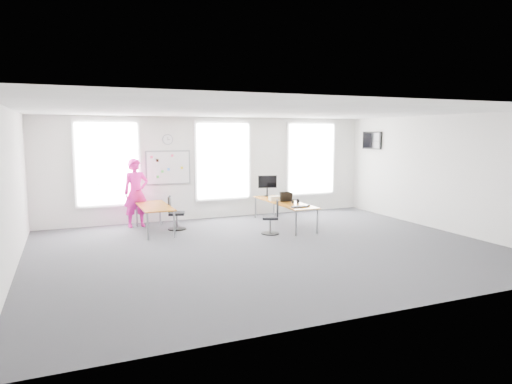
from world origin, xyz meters
name	(u,v)px	position (x,y,z in m)	size (l,w,h in m)	color
floor	(268,248)	(0.00, 0.00, 0.00)	(10.00, 10.00, 0.00)	#28282C
ceiling	(268,111)	(0.00, 0.00, 3.00)	(10.00, 10.00, 0.00)	white
wall_back	(213,168)	(0.00, 4.00, 1.50)	(10.00, 10.00, 0.00)	white
wall_front	(388,209)	(0.00, -4.00, 1.50)	(10.00, 10.00, 0.00)	white
wall_left	(9,192)	(-5.00, 0.00, 1.50)	(10.00, 10.00, 0.00)	white
wall_right	(444,173)	(5.00, 0.00, 1.50)	(10.00, 10.00, 0.00)	white
window_left	(108,164)	(-3.00, 3.97, 1.70)	(1.60, 0.06, 2.20)	white
window_mid	(223,161)	(0.30, 3.97, 1.70)	(1.60, 0.06, 2.20)	white
window_right	(311,159)	(3.30, 3.97, 1.70)	(1.60, 0.06, 2.20)	white
desk_right	(284,203)	(1.44, 2.14, 0.62)	(0.73, 2.73, 0.66)	#B16414
desk_left	(154,208)	(-2.01, 2.66, 0.63)	(0.75, 1.89, 0.69)	#B16414
chair_right	(272,219)	(0.69, 1.28, 0.38)	(0.51, 0.51, 0.86)	black
chair_left	(175,215)	(-1.46, 2.74, 0.39)	(0.51, 0.51, 0.89)	black
person	(136,193)	(-2.34, 3.50, 0.93)	(0.68, 0.45, 1.86)	#E61997
whiteboard	(168,168)	(-1.35, 3.97, 1.55)	(1.20, 0.03, 0.90)	white
wall_clock	(168,139)	(-1.35, 3.97, 2.35)	(0.30, 0.30, 0.04)	gray
tv	(372,140)	(4.95, 3.00, 2.30)	(0.06, 0.90, 0.55)	black
keyboard	(300,207)	(1.37, 1.10, 0.67)	(0.43, 0.15, 0.02)	black
mouse	(309,205)	(1.67, 1.16, 0.69)	(0.07, 0.12, 0.04)	black
lens_cap	(297,204)	(1.55, 1.56, 0.67)	(0.06, 0.06, 0.01)	black
headphones	(295,201)	(1.58, 1.75, 0.72)	(0.20, 0.10, 0.11)	black
laptop_sleeve	(286,197)	(1.47, 2.07, 0.80)	(0.33, 0.18, 0.27)	black
paper_stack	(275,198)	(1.32, 2.43, 0.72)	(0.34, 0.26, 0.12)	beige
monitor	(267,184)	(1.45, 3.29, 1.04)	(0.55, 0.23, 0.62)	black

